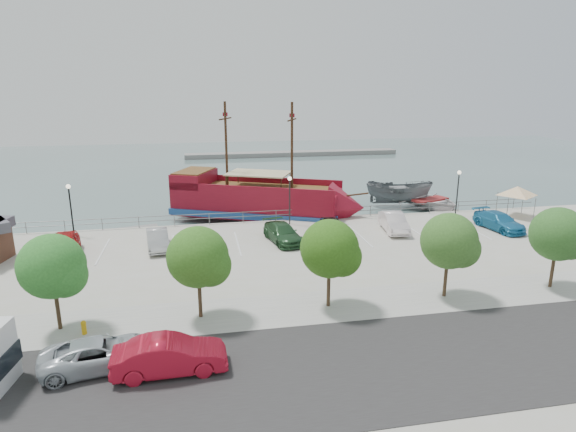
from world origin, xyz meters
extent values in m
plane|color=#4B625F|center=(0.00, 0.00, -1.00)|extent=(160.00, 160.00, 0.00)
cube|color=#2A2728|center=(0.00, -16.00, 0.01)|extent=(100.00, 8.00, 0.04)
cube|color=gray|center=(0.00, -10.00, 0.01)|extent=(100.00, 4.00, 0.05)
cylinder|color=slate|center=(0.00, 7.80, 0.95)|extent=(50.00, 0.06, 0.06)
cylinder|color=slate|center=(0.00, 7.80, 0.55)|extent=(50.00, 0.06, 0.06)
cube|color=gray|center=(10.00, 55.00, -0.60)|extent=(40.00, 3.00, 0.80)
cube|color=maroon|center=(-2.24, 11.79, 0.91)|extent=(16.67, 11.27, 2.61)
cube|color=navy|center=(-2.24, 11.79, 0.05)|extent=(17.07, 11.67, 0.60)
cone|color=maroon|center=(5.78, 8.09, 0.91)|extent=(4.93, 5.72, 4.81)
cube|color=maroon|center=(-8.15, 14.52, 2.91)|extent=(4.83, 5.81, 1.40)
cube|color=brown|center=(-8.15, 14.52, 3.66)|extent=(4.48, 5.37, 0.12)
cube|color=brown|center=(-1.78, 11.58, 2.26)|extent=(13.69, 9.47, 0.15)
cube|color=maroon|center=(-1.23, 13.97, 2.56)|extent=(14.65, 6.90, 0.70)
cube|color=maroon|center=(-3.24, 9.60, 2.56)|extent=(14.65, 6.90, 0.70)
cylinder|color=#382111|center=(0.95, 10.32, 6.32)|extent=(0.32, 0.32, 8.22)
cylinder|color=#382111|center=(-4.97, 13.05, 6.32)|extent=(0.32, 0.32, 8.22)
cylinder|color=#382111|center=(0.95, 10.32, 8.83)|extent=(1.39, 2.79, 0.14)
cylinder|color=#382111|center=(-4.97, 13.05, 8.83)|extent=(1.39, 2.79, 0.14)
cube|color=beige|center=(-2.05, 11.70, 3.71)|extent=(6.88, 5.90, 0.12)
cylinder|color=#382111|center=(6.42, 7.80, 2.11)|extent=(2.33, 1.19, 0.59)
imported|color=slate|center=(13.53, 14.10, 0.35)|extent=(7.47, 5.24, 2.71)
imported|color=silver|center=(16.47, 12.52, -0.29)|extent=(7.02, 8.16, 1.42)
cube|color=slate|center=(-15.03, 9.20, -0.80)|extent=(7.36, 3.63, 0.40)
cube|color=gray|center=(6.61, 9.20, -0.78)|extent=(7.74, 2.38, 0.44)
cube|color=slate|center=(15.37, 9.20, -0.80)|extent=(7.29, 4.07, 0.40)
cylinder|color=slate|center=(20.32, 6.63, 1.03)|extent=(0.08, 0.08, 2.07)
cylinder|color=slate|center=(22.71, 6.11, 1.03)|extent=(0.08, 0.08, 2.07)
cylinder|color=slate|center=(19.81, 4.24, 1.03)|extent=(0.08, 0.08, 2.07)
cylinder|color=slate|center=(22.19, 3.72, 1.03)|extent=(0.08, 0.08, 2.07)
pyramid|color=white|center=(21.26, 5.18, 2.87)|extent=(4.70, 4.70, 0.85)
imported|color=#AEB8BE|center=(-12.37, -13.98, 0.67)|extent=(5.16, 3.02, 1.35)
imported|color=#AE1227|center=(-9.34, -14.90, 0.79)|extent=(4.85, 1.79, 1.59)
cylinder|color=#EEAD11|center=(-13.68, -10.80, 0.30)|extent=(0.24, 0.24, 0.61)
sphere|color=#EEAD11|center=(-13.68, -10.80, 0.63)|extent=(0.26, 0.26, 0.26)
cylinder|color=black|center=(-18.00, 6.50, 2.00)|extent=(0.12, 0.12, 4.00)
sphere|color=#FFF2CC|center=(-18.00, 6.50, 4.10)|extent=(0.36, 0.36, 0.36)
cylinder|color=black|center=(0.00, 6.50, 2.00)|extent=(0.12, 0.12, 4.00)
sphere|color=#FFF2CC|center=(0.00, 6.50, 4.10)|extent=(0.36, 0.36, 0.36)
cylinder|color=black|center=(16.00, 6.50, 2.00)|extent=(0.12, 0.12, 4.00)
sphere|color=#FFF2CC|center=(16.00, 6.50, 4.10)|extent=(0.36, 0.36, 0.36)
cylinder|color=#473321|center=(-15.00, -10.00, 1.10)|extent=(0.20, 0.20, 2.20)
sphere|color=#296825|center=(-15.00, -10.00, 3.40)|extent=(3.20, 3.20, 3.20)
sphere|color=#296825|center=(-14.40, -10.30, 3.00)|extent=(2.20, 2.20, 2.20)
cylinder|color=#473321|center=(-8.00, -10.00, 1.10)|extent=(0.20, 0.20, 2.20)
sphere|color=#2E5B1A|center=(-8.00, -10.00, 3.40)|extent=(3.20, 3.20, 3.20)
sphere|color=#2E5B1A|center=(-7.40, -10.30, 3.00)|extent=(2.20, 2.20, 2.20)
cylinder|color=#473321|center=(-1.00, -10.00, 1.10)|extent=(0.20, 0.20, 2.20)
sphere|color=#2A5414|center=(-1.00, -10.00, 3.40)|extent=(3.20, 3.20, 3.20)
sphere|color=#2A5414|center=(-0.40, -10.30, 3.00)|extent=(2.20, 2.20, 2.20)
cylinder|color=#473321|center=(6.00, -10.00, 1.10)|extent=(0.20, 0.20, 2.20)
sphere|color=#315921|center=(6.00, -10.00, 3.40)|extent=(3.20, 3.20, 3.20)
sphere|color=#315921|center=(6.60, -10.30, 3.00)|extent=(2.20, 2.20, 2.20)
cylinder|color=#473321|center=(13.00, -10.00, 1.10)|extent=(0.20, 0.20, 2.20)
sphere|color=#2A5521|center=(13.00, -10.00, 3.40)|extent=(3.20, 3.20, 3.20)
sphere|color=#2A5521|center=(13.60, -10.30, 3.00)|extent=(2.20, 2.20, 2.20)
imported|color=#B50B0C|center=(-17.47, 1.47, 0.83)|extent=(2.65, 5.12, 1.66)
imported|color=#ACACAC|center=(-11.00, 1.87, 0.72)|extent=(2.05, 4.51, 1.44)
imported|color=#264F2B|center=(-1.48, 1.73, 0.71)|extent=(2.90, 5.19, 1.42)
imported|color=black|center=(2.79, 2.39, 0.73)|extent=(1.97, 4.38, 1.46)
imported|color=silver|center=(8.20, 2.78, 0.78)|extent=(2.27, 4.90, 1.55)
imported|color=teal|center=(17.21, 1.56, 0.73)|extent=(2.75, 5.25, 1.45)
camera|label=1|loc=(-7.78, -33.69, 11.93)|focal=30.00mm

